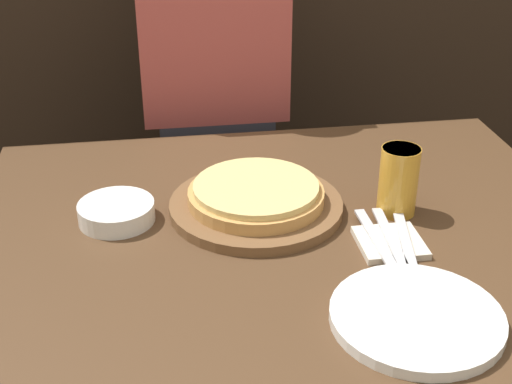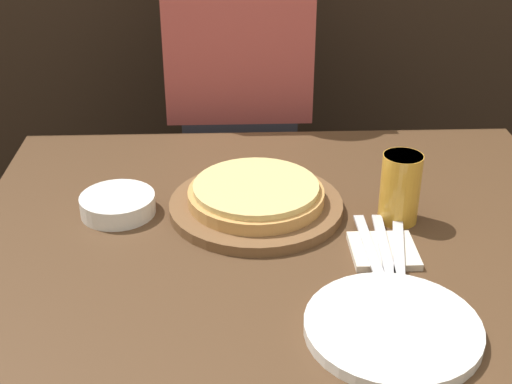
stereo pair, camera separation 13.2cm
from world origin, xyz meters
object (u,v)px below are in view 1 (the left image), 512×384
Objects in this scene: pizza_on_board at (256,200)px; side_bowl at (116,212)px; dinner_knife at (390,239)px; spoon at (404,237)px; diner_person at (215,134)px; dinner_plate at (416,317)px; fork at (376,240)px; beer_glass at (399,178)px.

pizza_on_board reaches higher than side_bowl.
dinner_knife is (0.47, -0.16, -0.00)m from side_bowl.
dinner_knife is (0.21, -0.16, -0.01)m from pizza_on_board.
dinner_knife is 1.18× the size of spoon.
dinner_plate is at bearing -77.73° from diner_person.
diner_person is at bearing 92.17° from pizza_on_board.
spoon is at bearing 75.66° from dinner_plate.
spoon is at bearing 0.00° from fork.
side_bowl is 0.67× the size of dinner_knife.
pizza_on_board is 0.41m from dinner_plate.
diner_person reaches higher than spoon.
dinner_knife is at bearing -72.33° from diner_person.
beer_glass reaches higher than side_bowl.
beer_glass is 0.52m from side_bowl.
dinner_knife is (0.03, 0.21, 0.01)m from dinner_plate.
fork is 1.00× the size of dinner_knife.
beer_glass reaches higher than spoon.
pizza_on_board is at bearing 139.82° from fork.
fork is 0.15× the size of diner_person.
beer_glass is at bearing 67.10° from dinner_knife.
dinner_knife is at bearing -112.90° from beer_glass.
spoon is (0.02, 0.00, 0.00)m from dinner_knife.
beer_glass is 0.09× the size of diner_person.
diner_person reaches higher than beer_glass.
dinner_plate is 1.24× the size of dinner_knife.
side_bowl is (-0.52, 0.05, -0.05)m from beer_glass.
beer_glass is 0.63× the size of fork.
dinner_plate is (0.18, -0.37, -0.01)m from pizza_on_board.
pizza_on_board is 0.58m from diner_person.
side_bowl is at bearing 162.15° from spoon.
side_bowl is at bearing 179.50° from pizza_on_board.
dinner_plate is 0.21m from fork.
side_bowl is at bearing 161.27° from dinner_knife.
spoon is (0.49, -0.16, -0.00)m from side_bowl.
dinner_knife is (-0.05, -0.11, -0.06)m from beer_glass.
spoon is (0.24, -0.16, -0.01)m from pizza_on_board.
side_bowl is 0.52m from spoon.
dinner_plate is (-0.08, -0.32, -0.06)m from beer_glass.
fork is at bearing -122.77° from beer_glass.
side_bowl is 0.10× the size of diner_person.
fork is at bearing -40.18° from pizza_on_board.
side_bowl is 0.47m from fork.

